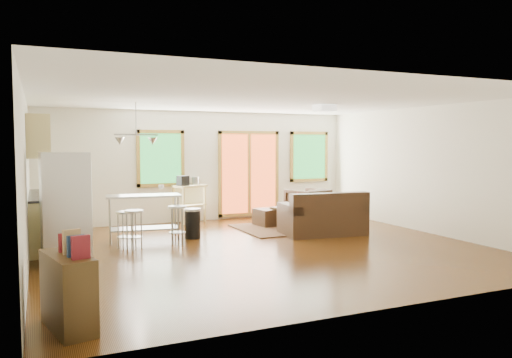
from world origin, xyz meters
name	(u,v)px	position (x,y,z in m)	size (l,w,h in m)	color
floor	(263,249)	(0.00, 0.00, -0.01)	(7.50, 7.00, 0.02)	#371D08
ceiling	(263,99)	(0.00, 0.00, 2.61)	(7.50, 7.00, 0.02)	white
back_wall	(202,166)	(0.00, 3.51, 1.30)	(7.50, 0.02, 2.60)	white
left_wall	(25,181)	(-3.76, 0.00, 1.30)	(0.02, 7.00, 2.60)	white
right_wall	(430,170)	(3.76, 0.00, 1.30)	(0.02, 7.00, 2.60)	white
front_wall	(395,192)	(0.00, -3.51, 1.30)	(7.50, 0.02, 2.60)	white
window_left	(161,158)	(-1.00, 3.46, 1.50)	(1.10, 0.05, 1.30)	#164E1F
french_doors	(249,174)	(1.20, 3.46, 1.10)	(1.60, 0.05, 2.10)	#A23A17
window_right	(309,157)	(2.90, 3.46, 1.50)	(1.10, 0.05, 1.30)	#164E1F
rug	(291,227)	(1.44, 1.67, 0.01)	(2.29, 1.76, 0.02)	#40532F
loveseat	(323,217)	(1.68, 0.73, 0.34)	(1.73, 1.10, 0.87)	black
coffee_table	(297,209)	(1.71, 1.91, 0.38)	(1.27, 1.04, 0.44)	#372510
armchair	(308,203)	(2.30, 2.47, 0.42)	(0.83, 0.77, 0.85)	black
ottoman	(269,217)	(1.13, 2.12, 0.19)	(0.58, 0.58, 0.38)	black
vase	(298,203)	(1.69, 1.82, 0.53)	(0.23, 0.23, 0.34)	silver
book	(310,201)	(1.96, 1.75, 0.56)	(0.24, 0.03, 0.32)	maroon
cabinets	(45,195)	(-3.49, 1.70, 0.93)	(0.64, 2.24, 2.30)	tan
refrigerator	(66,208)	(-3.21, 0.16, 0.85)	(0.73, 0.70, 1.70)	#B7BABC
island	(144,209)	(-1.77, 1.56, 0.60)	(1.43, 0.71, 0.87)	#B7BABC
cup	(161,186)	(-1.40, 1.71, 1.00)	(0.11, 0.09, 0.11)	white
bar_stool_a	(125,221)	(-2.22, 0.98, 0.48)	(0.40, 0.40, 0.65)	#B7BABC
bar_stool_b	(134,220)	(-2.08, 0.83, 0.51)	(0.43, 0.43, 0.68)	#B7BABC
bar_stool_c	(177,216)	(-1.28, 0.96, 0.52)	(0.42, 0.42, 0.70)	#B7BABC
trash_can	(193,223)	(-0.86, 1.41, 0.29)	(0.35, 0.35, 0.58)	black
kitchen_cart	(189,190)	(-0.40, 3.29, 0.75)	(0.84, 0.70, 1.10)	tan
bookshelf	(68,290)	(-3.35, -2.73, 0.39)	(0.51, 0.89, 0.99)	#372510
ceiling_flush	(324,108)	(1.60, 0.60, 2.53)	(0.35, 0.35, 0.12)	white
pendant_light	(136,140)	(-1.90, 1.50, 1.90)	(0.80, 0.18, 0.79)	gray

